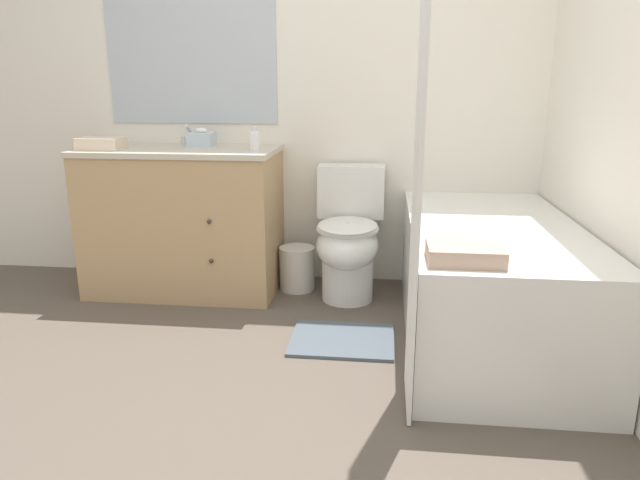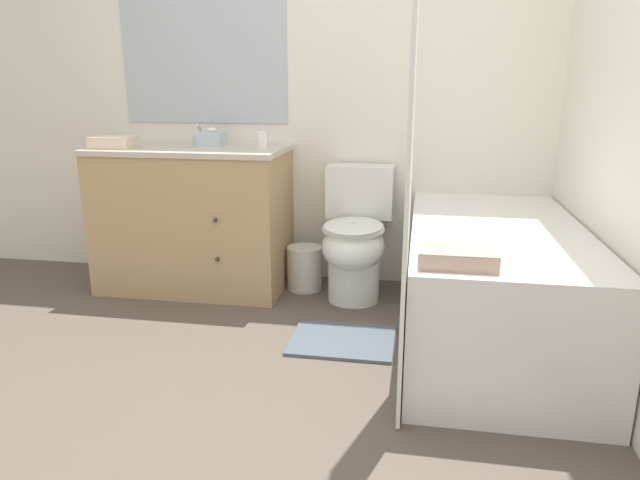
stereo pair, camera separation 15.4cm
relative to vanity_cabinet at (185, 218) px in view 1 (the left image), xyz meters
The scene contains 14 objects.
ground_plane 1.68m from the vanity_cabinet, 62.02° to the right, with size 14.00×14.00×0.00m, color brown.
wall_back 1.16m from the vanity_cabinet, 22.59° to the left, with size 8.00×0.06×2.50m.
wall_right 2.33m from the vanity_cabinet, 15.24° to the right, with size 0.05×2.73×2.50m.
vanity_cabinet is the anchor object (origin of this frame).
sink_faucet 0.50m from the vanity_cabinet, 90.00° to the left, with size 0.14×0.12×0.12m.
toilet 0.98m from the vanity_cabinet, ahead, with size 0.39×0.63×0.74m.
bathtub 1.76m from the vanity_cabinet, 16.46° to the right, with size 0.78×1.57×0.57m.
shower_curtain 1.81m from the vanity_cabinet, 41.99° to the right, with size 0.01×0.35×1.94m.
wastebasket 0.73m from the vanity_cabinet, ahead, with size 0.21×0.21×0.26m.
tissue_box 0.48m from the vanity_cabinet, 44.13° to the left, with size 0.14×0.14×0.11m.
soap_dispenser 0.65m from the vanity_cabinet, ahead, with size 0.06×0.06×0.13m.
hand_towel_folded 0.62m from the vanity_cabinet, 159.97° to the right, with size 0.23×0.17×0.07m.
bath_towel_folded 1.85m from the vanity_cabinet, 37.19° to the right, with size 0.27×0.22×0.06m.
bath_mat 1.25m from the vanity_cabinet, 33.07° to the right, with size 0.49×0.40×0.02m.
Camera 1 is at (0.40, -1.73, 1.20)m, focal length 32.00 mm.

